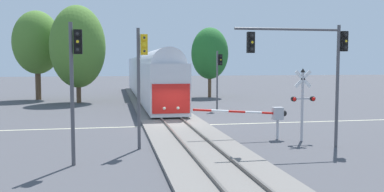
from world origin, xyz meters
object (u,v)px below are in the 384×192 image
(traffic_signal_near_left, at_px, (75,70))
(elm_centre_background, at_px, (210,53))
(crossing_signal_mast, at_px, (303,97))
(traffic_signal_far_side, at_px, (219,71))
(traffic_signal_median, at_px, (141,69))
(oak_behind_train, at_px, (78,47))
(commuter_train, at_px, (149,76))
(traffic_signal_near_right, at_px, (310,54))
(pine_left_background, at_px, (37,43))
(crossing_gate_near, at_px, (269,114))

(traffic_signal_near_left, xyz_separation_m, elm_centre_background, (13.34, 32.64, 1.49))
(traffic_signal_near_left, bearing_deg, crossing_signal_mast, 15.58)
(traffic_signal_far_side, distance_m, elm_centre_background, 14.35)
(traffic_signal_median, relative_size, oak_behind_train, 0.57)
(commuter_train, xyz_separation_m, traffic_signal_near_right, (5.42, -29.47, 1.90))
(pine_left_background, bearing_deg, traffic_signal_near_right, -60.18)
(oak_behind_train, distance_m, elm_centre_background, 16.08)
(traffic_signal_median, xyz_separation_m, oak_behind_train, (-5.04, 25.59, 2.03))
(traffic_signal_far_side, height_order, oak_behind_train, oak_behind_train)
(crossing_gate_near, xyz_separation_m, crossing_signal_mast, (1.62, -0.82, 1.01))
(commuter_train, xyz_separation_m, elm_centre_background, (7.70, 1.78, 2.67))
(commuter_train, relative_size, traffic_signal_far_side, 7.61)
(traffic_signal_near_right, relative_size, traffic_signal_median, 1.03)
(crossing_signal_mast, xyz_separation_m, traffic_signal_far_side, (-0.73, 15.39, 1.16))
(traffic_signal_far_side, bearing_deg, crossing_signal_mast, -87.27)
(crossing_gate_near, relative_size, pine_left_background, 0.52)
(commuter_train, distance_m, traffic_signal_median, 28.26)
(traffic_signal_near_right, height_order, pine_left_background, pine_left_background)
(traffic_signal_near_right, height_order, traffic_signal_median, traffic_signal_near_right)
(traffic_signal_median, relative_size, pine_left_background, 0.58)
(crossing_gate_near, distance_m, crossing_signal_mast, 2.08)
(traffic_signal_near_right, relative_size, elm_centre_background, 0.71)
(pine_left_background, bearing_deg, traffic_signal_near_left, -77.91)
(crossing_signal_mast, height_order, traffic_signal_near_right, traffic_signal_near_right)
(traffic_signal_near_left, height_order, elm_centre_background, elm_centre_background)
(traffic_signal_near_right, bearing_deg, oak_behind_train, 116.09)
(traffic_signal_median, xyz_separation_m, traffic_signal_near_left, (-2.89, -2.76, -0.02))
(traffic_signal_median, height_order, pine_left_background, pine_left_background)
(traffic_signal_near_right, bearing_deg, pine_left_background, 119.82)
(oak_behind_train, xyz_separation_m, pine_left_background, (-4.93, 4.66, 0.60))
(traffic_signal_near_right, bearing_deg, traffic_signal_far_side, 90.53)
(traffic_signal_near_right, relative_size, oak_behind_train, 0.59)
(commuter_train, xyz_separation_m, traffic_signal_far_side, (5.26, -12.24, 0.81))
(traffic_signal_near_left, bearing_deg, traffic_signal_median, 43.67)
(commuter_train, height_order, pine_left_background, pine_left_background)
(commuter_train, bearing_deg, oak_behind_train, -162.07)
(crossing_gate_near, relative_size, traffic_signal_far_side, 1.00)
(traffic_signal_far_side, bearing_deg, crossing_gate_near, -93.47)
(crossing_gate_near, height_order, traffic_signal_median, traffic_signal_median)
(crossing_signal_mast, distance_m, traffic_signal_far_side, 15.45)
(commuter_train, relative_size, traffic_signal_near_right, 6.64)
(crossing_signal_mast, relative_size, pine_left_background, 0.39)
(traffic_signal_near_right, bearing_deg, crossing_signal_mast, 72.71)
(commuter_train, relative_size, pine_left_background, 3.96)
(commuter_train, bearing_deg, traffic_signal_near_left, -100.35)
(commuter_train, height_order, oak_behind_train, oak_behind_train)
(commuter_train, distance_m, traffic_signal_far_side, 13.34)
(crossing_gate_near, xyz_separation_m, pine_left_background, (-17.08, 28.94, 5.18))
(traffic_signal_near_left, bearing_deg, commuter_train, 79.65)
(traffic_signal_far_side, distance_m, oak_behind_train, 16.44)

